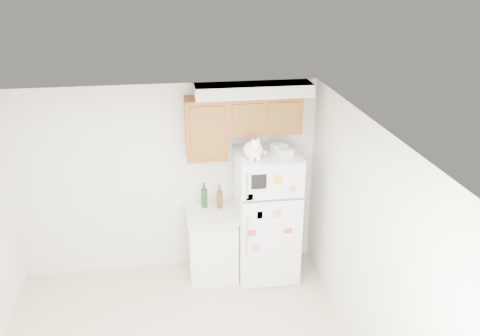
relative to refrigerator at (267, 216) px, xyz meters
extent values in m
cube|color=silver|center=(-1.22, 0.39, 0.40)|extent=(3.80, 0.04, 2.50)
cube|color=silver|center=(0.68, -1.61, 0.40)|extent=(0.04, 4.00, 2.50)
cube|color=white|center=(-1.22, -1.61, 1.65)|extent=(3.80, 4.00, 0.04)
cube|color=brown|center=(-0.02, 0.22, 1.27)|extent=(0.90, 0.33, 0.45)
cube|color=brown|center=(-0.72, 0.22, 1.12)|extent=(0.50, 0.33, 0.75)
cube|color=silver|center=(-0.14, 0.23, 1.57)|extent=(1.40, 0.37, 0.15)
cube|color=silver|center=(0.00, 0.01, 0.00)|extent=(0.76, 0.72, 1.70)
cube|color=silver|center=(0.00, -0.36, 0.62)|extent=(0.74, 0.03, 0.44)
cube|color=silver|center=(0.00, -0.36, -0.22)|extent=(0.74, 0.03, 1.19)
cube|color=#59595B|center=(0.00, -0.36, 0.40)|extent=(0.74, 0.03, 0.02)
cylinder|color=silver|center=(-0.32, -0.39, 0.62)|extent=(0.02, 0.02, 0.32)
cylinder|color=silver|center=(-0.32, -0.39, -0.05)|extent=(0.02, 0.02, 0.55)
cube|color=black|center=(-0.18, -0.38, 0.65)|extent=(0.18, 0.00, 0.18)
cube|color=white|center=(-0.16, -0.38, 0.20)|extent=(0.22, 0.00, 0.28)
cube|color=#C5314A|center=(0.19, -0.38, -0.02)|extent=(0.10, 0.00, 0.06)
cube|color=silver|center=(0.25, -0.38, -0.28)|extent=(0.10, 0.00, 0.05)
cube|color=gold|center=(0.05, -0.38, 0.22)|extent=(0.10, 0.00, 0.09)
cube|color=#B481AD|center=(-0.19, -0.38, -0.22)|extent=(0.10, 0.00, 0.09)
cube|color=white|center=(-0.30, -0.38, 0.47)|extent=(0.10, 0.00, 0.11)
cube|color=#3C844F|center=(-0.16, -0.38, 0.22)|extent=(0.07, 0.00, 0.10)
cube|color=#B84139|center=(-0.26, -0.38, -0.02)|extent=(0.10, 0.00, 0.08)
cube|color=gold|center=(0.22, -0.38, 0.54)|extent=(0.07, 0.00, 0.09)
cube|color=silver|center=(-0.28, -0.38, 0.46)|extent=(0.10, 0.00, 0.08)
cube|color=gold|center=(0.04, -0.38, 0.67)|extent=(0.11, 0.00, 0.10)
cube|color=white|center=(-0.69, 0.07, -0.41)|extent=(0.60, 0.60, 0.88)
cube|color=beige|center=(-0.69, 0.05, 0.05)|extent=(0.64, 0.64, 0.04)
ellipsoid|color=white|center=(-0.20, -0.11, 0.94)|extent=(0.23, 0.31, 0.20)
ellipsoid|color=white|center=(-0.20, -0.20, 0.99)|extent=(0.17, 0.14, 0.19)
sphere|color=white|center=(-0.20, -0.25, 1.06)|extent=(0.12, 0.12, 0.12)
cone|color=white|center=(-0.23, -0.25, 1.12)|extent=(0.04, 0.04, 0.04)
cone|color=white|center=(-0.17, -0.25, 1.12)|extent=(0.04, 0.04, 0.04)
cone|color=#D88C8C|center=(-0.23, -0.26, 1.11)|extent=(0.02, 0.02, 0.03)
cone|color=#D88C8C|center=(-0.17, -0.26, 1.11)|extent=(0.02, 0.02, 0.03)
sphere|color=white|center=(-0.20, -0.30, 1.04)|extent=(0.05, 0.05, 0.05)
sphere|color=white|center=(-0.24, -0.24, 0.88)|extent=(0.06, 0.06, 0.06)
sphere|color=white|center=(-0.16, -0.24, 0.88)|extent=(0.06, 0.06, 0.06)
cylinder|color=white|center=(-0.10, -0.01, 0.88)|extent=(0.14, 0.20, 0.07)
cube|color=white|center=(0.14, 0.04, 0.90)|extent=(0.21, 0.18, 0.10)
cube|color=white|center=(0.19, -0.14, 0.89)|extent=(0.18, 0.16, 0.09)
camera|label=1|loc=(-1.21, -5.59, 3.02)|focal=38.00mm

